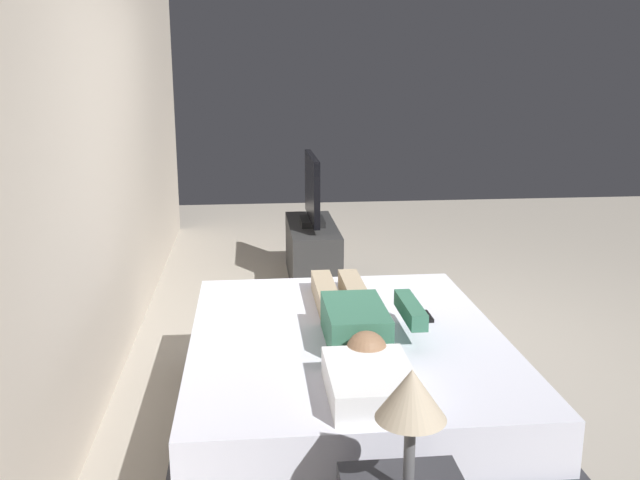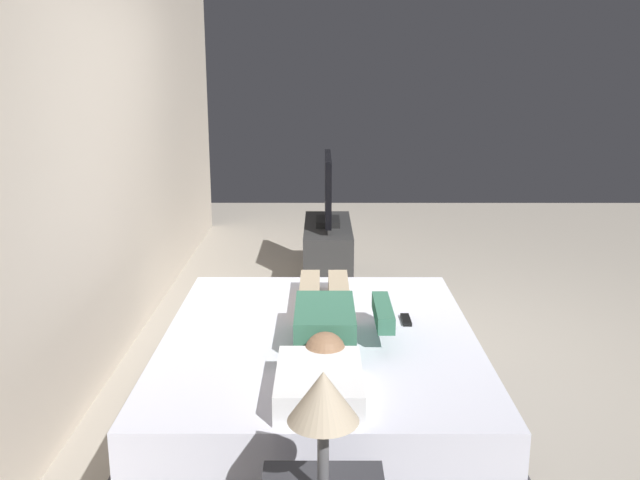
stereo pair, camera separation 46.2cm
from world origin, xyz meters
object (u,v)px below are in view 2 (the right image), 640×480
Objects in this scene: bed at (320,386)px; tv_stand at (328,253)px; lamp at (323,399)px; remote at (406,320)px; tv at (328,191)px; pillow at (319,384)px; person at (328,317)px.

tv_stand is (2.60, -0.07, -0.01)m from bed.
tv_stand is 3.93m from lamp.
remote is 2.46m from tv.
lamp reaches higher than pillow.
tv is at bearing -0.57° from person.
bed reaches higher than tv_stand.
tv_stand is at bearing -0.57° from person.
bed is 2.65m from tv.
person reaches higher than remote.
tv reaches higher than lamp.
tv reaches higher than remote.
pillow is at bearing 178.86° from tv.
person reaches higher than bed.
pillow is 1.14× the size of lamp.
remote is (0.18, -0.44, 0.29)m from bed.
tv_stand is at bearing -0.76° from lamp.
lamp is (-1.29, -0.01, 0.59)m from bed.
tv_stand is (2.57, -0.03, -0.37)m from person.
person is 0.44m from remote.
remote is at bearing -16.38° from lamp.
bed is at bearing 178.56° from tv_stand.
lamp is (-3.89, 0.05, 0.07)m from tv.
bed is at bearing 178.56° from tv.
lamp is at bearing -178.76° from pillow.
person is at bearing -3.27° from pillow.
lamp reaches higher than person.
tv reaches higher than person.
tv is 3.89m from lamp.
pillow is at bearing 152.30° from remote.
tv is (3.27, -0.07, 0.18)m from pillow.
tv reaches higher than bed.
person is (0.70, -0.04, 0.02)m from pillow.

